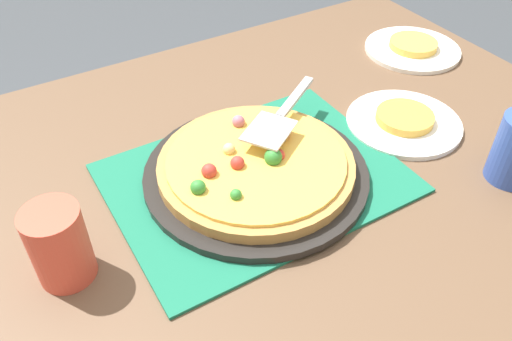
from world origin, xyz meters
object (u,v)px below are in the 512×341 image
Objects in this scene: plate_far_right at (404,123)px; plate_near_left at (412,49)px; pizza_pan at (256,174)px; pizza_server at (280,116)px; pizza at (256,164)px; served_slice_left at (413,44)px; served_slice_right at (405,117)px; cup_near at (59,245)px.

plate_near_left is at bearing 43.38° from plate_far_right.
plate_near_left is (0.55, 0.20, -0.01)m from pizza_pan.
plate_near_left is at bearing 17.27° from pizza_server.
plate_near_left is (0.55, 0.20, -0.03)m from pizza.
served_slice_left is at bearing 19.85° from pizza.
pizza is at bearing -160.15° from plate_near_left.
served_slice_right is 0.51× the size of pizza_server.
cup_near is 0.56× the size of pizza_server.
pizza_server is at bearing 33.17° from pizza_pan.
pizza_pan is at bearing -146.83° from pizza_server.
plate_near_left is 1.00× the size of plate_far_right.
cup_near is 0.42m from pizza_server.
served_slice_right is 0.66m from cup_near.
pizza reaches higher than served_slice_right.
plate_far_right is 2.00× the size of served_slice_right.
pizza_pan is 0.58m from served_slice_left.
plate_far_right is at bearing -1.99° from pizza_pan.
plate_near_left is 0.01m from served_slice_left.
served_slice_left is at bearing 14.81° from cup_near.
pizza reaches higher than pizza_pan.
pizza is 0.33m from cup_near.
served_slice_right is 0.26m from pizza_server.
pizza is 0.58m from served_slice_left.
served_slice_left is (0.22, 0.21, 0.01)m from plate_far_right.
pizza_pan is 3.45× the size of served_slice_right.
pizza_pan is 0.02m from pizza.
served_slice_right is at bearing -136.62° from served_slice_left.
served_slice_right is at bearing -2.03° from pizza.
pizza_server is (0.08, 0.05, 0.04)m from pizza.
served_slice_left is 0.91m from cup_near.
served_slice_left is (0.55, 0.20, -0.02)m from pizza.
pizza_server reaches higher than pizza_pan.
pizza_server is (-0.24, 0.06, 0.07)m from plate_far_right.
plate_far_right is 0.26m from pizza_server.
cup_near is at bearing -178.02° from plate_far_right.
plate_near_left is 0.30m from plate_far_right.
pizza_pan is at bearing -160.09° from plate_near_left.
plate_near_left is 0.49m from pizza_server.
pizza is at bearing 177.97° from served_slice_right.
pizza_pan is 0.33m from plate_far_right.
pizza_pan is at bearing 178.01° from plate_far_right.
served_slice_left is 0.49m from pizza_server.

